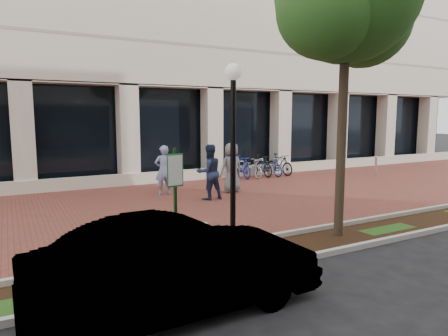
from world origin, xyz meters
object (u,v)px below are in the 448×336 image
pedestrian_right (232,168)px  parking_sign (175,192)px  pedestrian_left (164,170)px  sedan_near_curb (178,266)px  lamppost (233,146)px  bollard (376,166)px  bike_rack_cluster (256,167)px  pedestrian_mid (209,172)px  locked_bicycle (179,247)px

pedestrian_right → parking_sign: bearing=47.0°
pedestrian_left → sedan_near_curb: pedestrian_left is taller
parking_sign → lamppost: size_ratio=0.58×
pedestrian_left → pedestrian_right: 2.56m
bollard → bike_rack_cluster: (-5.45, 2.42, 0.01)m
pedestrian_left → pedestrian_mid: (1.09, -1.56, 0.05)m
locked_bicycle → pedestrian_left: 7.48m
locked_bicycle → pedestrian_right: 7.95m
pedestrian_mid → pedestrian_right: (1.36, 0.82, -0.02)m
pedestrian_left → pedestrian_mid: bearing=129.4°
locked_bicycle → pedestrian_right: (4.75, 6.36, 0.50)m
locked_bicycle → sedan_near_curb: size_ratio=0.40×
locked_bicycle → pedestrian_left: size_ratio=0.93×
lamppost → bike_rack_cluster: 10.72m
locked_bicycle → pedestrian_mid: 6.52m
bike_rack_cluster → pedestrian_right: bearing=-135.6°
parking_sign → locked_bicycle: 1.03m
locked_bicycle → pedestrian_left: pedestrian_left is taller
bollard → sedan_near_curb: bearing=-149.0°
lamppost → pedestrian_right: bearing=60.6°
locked_bicycle → pedestrian_mid: size_ratio=0.89×
pedestrian_right → pedestrian_mid: bearing=25.5°
bollard → lamppost: bearing=-152.2°
bike_rack_cluster → pedestrian_left: bearing=-158.1°
parking_sign → sedan_near_curb: bearing=-120.4°
lamppost → pedestrian_mid: 5.38m
lamppost → pedestrian_right: lamppost is taller
pedestrian_right → bollard: bearing=177.5°
parking_sign → locked_bicycle: bearing=-101.9°
pedestrian_right → bollard: size_ratio=1.96×
pedestrian_left → pedestrian_right: (2.45, -0.74, 0.03)m
sedan_near_curb → pedestrian_right: bearing=-35.5°
lamppost → bollard: size_ratio=4.11×
pedestrian_mid → bike_rack_cluster: bearing=-141.1°
bike_rack_cluster → lamppost: bearing=-125.3°
lamppost → locked_bicycle: 2.45m
lamppost → locked_bicycle: (-1.53, -0.66, -1.80)m
pedestrian_right → locked_bicycle: bearing=47.7°
pedestrian_right → sedan_near_curb: pedestrian_right is taller
lamppost → sedan_near_curb: (-2.15, -2.14, -1.55)m
lamppost → locked_bicycle: size_ratio=2.33×
lamppost → sedan_near_curb: size_ratio=0.93×
locked_bicycle → bollard: size_ratio=1.77×
bike_rack_cluster → sedan_near_curb: 13.58m
parking_sign → pedestrian_mid: 6.37m
bollard → sedan_near_curb: (-13.80, -8.29, 0.21)m
bike_rack_cluster → bollard: bearing=-23.4°
locked_bicycle → bollard: bollard is taller
pedestrian_mid → bollard: pedestrian_mid is taller
pedestrian_mid → bike_rack_cluster: 5.71m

